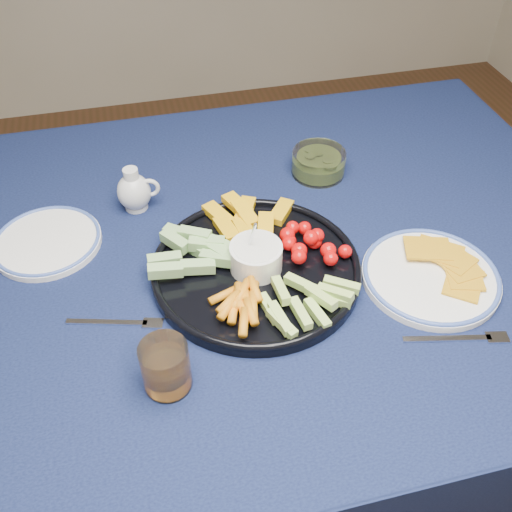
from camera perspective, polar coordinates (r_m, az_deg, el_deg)
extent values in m
plane|color=#57331D|center=(1.71, -3.68, -17.98)|extent=(4.00, 4.00, 0.00)
cylinder|color=#51321B|center=(1.87, 15.42, 3.86)|extent=(0.07, 0.07, 0.70)
cube|color=#51321B|center=(1.13, -5.30, -0.48)|extent=(1.60, 1.00, 0.04)
cube|color=black|center=(1.11, -5.38, 0.37)|extent=(1.66, 1.06, 0.01)
cube|color=black|center=(1.62, -8.28, 9.20)|extent=(1.66, 0.01, 0.30)
cylinder|color=black|center=(1.06, 0.00, -1.46)|extent=(0.38, 0.38, 0.02)
torus|color=black|center=(1.05, 0.00, -0.97)|extent=(0.39, 0.39, 0.01)
cylinder|color=white|center=(1.03, 0.00, -0.13)|extent=(0.10, 0.10, 0.05)
cylinder|color=white|center=(1.02, 0.00, 0.74)|extent=(0.08, 0.08, 0.01)
cylinder|color=silver|center=(1.23, -11.85, 4.95)|extent=(0.05, 0.05, 0.01)
ellipsoid|color=silver|center=(1.21, -12.10, 6.27)|extent=(0.07, 0.07, 0.08)
cylinder|color=silver|center=(1.18, -12.39, 7.85)|extent=(0.03, 0.03, 0.03)
torus|color=silver|center=(1.20, -10.61, 6.72)|extent=(0.04, 0.02, 0.04)
torus|color=#415EB8|center=(1.19, -12.29, 7.31)|extent=(0.04, 0.04, 0.00)
cylinder|color=white|center=(1.30, 6.27, 9.25)|extent=(0.12, 0.12, 0.06)
cylinder|color=#4E611B|center=(1.30, 6.24, 8.89)|extent=(0.10, 0.10, 0.03)
cylinder|color=white|center=(1.09, 17.03, -2.03)|extent=(0.25, 0.25, 0.01)
torus|color=#415EB8|center=(1.09, 17.11, -1.74)|extent=(0.25, 0.25, 0.01)
cylinder|color=white|center=(0.88, -9.02, -10.89)|extent=(0.07, 0.07, 0.09)
cylinder|color=orange|center=(0.90, -8.88, -11.61)|extent=(0.07, 0.07, 0.05)
cube|color=silver|center=(1.01, -14.71, -6.45)|extent=(0.14, 0.05, 0.00)
cube|color=silver|center=(1.00, -10.26, -6.67)|extent=(0.04, 0.03, 0.00)
cube|color=silver|center=(1.01, 18.53, -7.86)|extent=(0.15, 0.04, 0.00)
cube|color=silver|center=(1.04, 22.96, -7.54)|extent=(0.04, 0.03, 0.00)
cylinder|color=white|center=(1.19, -20.13, 1.30)|extent=(0.21, 0.21, 0.01)
torus|color=#415EB8|center=(1.18, -20.22, 1.56)|extent=(0.21, 0.21, 0.01)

